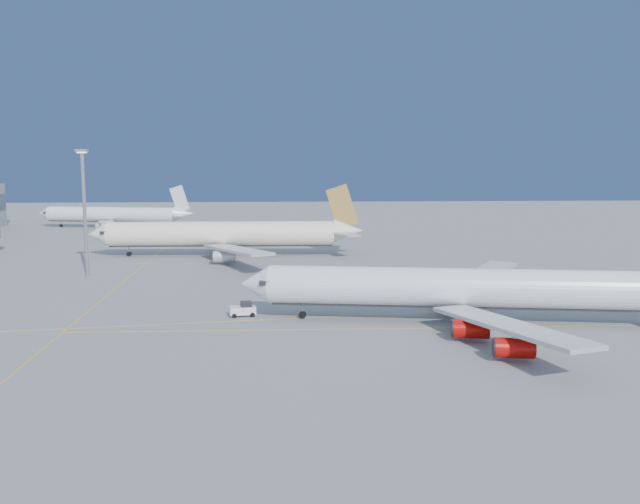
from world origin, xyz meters
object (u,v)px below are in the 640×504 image
at_px(airliner_third, 115,215).
at_px(airliner_etihad, 227,234).
at_px(light_mast, 84,202).
at_px(pushback_tug, 243,309).
at_px(airliner_virgin, 466,289).

bearing_deg(airliner_third, airliner_etihad, -47.49).
xyz_separation_m(airliner_etihad, light_mast, (-27.87, -28.58, 10.45)).
relative_size(airliner_third, light_mast, 2.06).
bearing_deg(airliner_etihad, pushback_tug, -82.64).
xyz_separation_m(airliner_virgin, airliner_third, (-87.41, 141.14, -0.81)).
xyz_separation_m(airliner_etihad, airliner_third, (-44.21, 67.93, -1.05)).
height_order(airliner_virgin, airliner_third, airliner_virgin).
height_order(airliner_etihad, light_mast, light_mast).
distance_m(airliner_virgin, airliner_third, 166.02).
bearing_deg(airliner_third, pushback_tug, -59.52).
distance_m(airliner_virgin, airliner_etihad, 85.01).
relative_size(airliner_virgin, light_mast, 2.65).
bearing_deg(airliner_virgin, light_mast, 156.39).
distance_m(airliner_third, pushback_tug, 144.86).
bearing_deg(airliner_etihad, airliner_third, 123.84).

